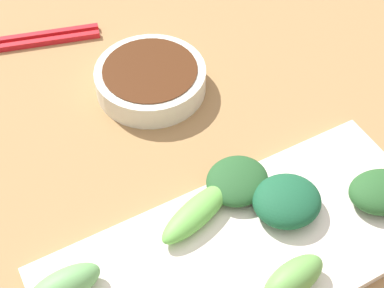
{
  "coord_description": "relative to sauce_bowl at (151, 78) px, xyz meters",
  "views": [
    {
      "loc": [
        0.3,
        -0.15,
        0.48
      ],
      "look_at": [
        -0.02,
        0.02,
        0.05
      ],
      "focal_mm": 50.33,
      "sensor_mm": 36.0,
      "label": 1
    }
  ],
  "objects": [
    {
      "name": "broccoli_stalk_3",
      "position": [
        0.19,
        -0.04,
        0.01
      ],
      "size": [
        0.06,
        0.09,
        0.02
      ],
      "primitive_type": "ellipsoid",
      "rotation": [
        0.0,
        0.0,
        0.32
      ],
      "color": "#66B64A",
      "rests_on": "serving_plate"
    },
    {
      "name": "broccoli_leafy_0",
      "position": [
        0.23,
        0.04,
        0.01
      ],
      "size": [
        0.07,
        0.08,
        0.03
      ],
      "primitive_type": "ellipsoid",
      "rotation": [
        0.0,
        0.0,
        -0.15
      ],
      "color": "#185333",
      "rests_on": "serving_plate"
    },
    {
      "name": "serving_plate",
      "position": [
        0.24,
        -0.02,
        -0.01
      ],
      "size": [
        0.16,
        0.39,
        0.01
      ],
      "primitive_type": "cube",
      "color": "silver",
      "rests_on": "tabletop"
    },
    {
      "name": "broccoli_leafy_6",
      "position": [
        0.26,
        0.13,
        0.01
      ],
      "size": [
        0.07,
        0.08,
        0.03
      ],
      "primitive_type": "ellipsoid",
      "rotation": [
        0.0,
        0.0,
        -0.28
      ],
      "color": "#255426",
      "rests_on": "serving_plate"
    },
    {
      "name": "broccoli_leafy_1",
      "position": [
        0.18,
        0.01,
        0.01
      ],
      "size": [
        0.07,
        0.08,
        0.02
      ],
      "primitive_type": "ellipsoid",
      "rotation": [
        0.0,
        0.0,
        0.22
      ],
      "color": "#235227",
      "rests_on": "serving_plate"
    },
    {
      "name": "chopsticks",
      "position": [
        -0.16,
        -0.13,
        -0.01
      ],
      "size": [
        0.08,
        0.23,
        0.01
      ],
      "rotation": [
        0.0,
        0.0,
        -0.27
      ],
      "color": "red",
      "rests_on": "tabletop"
    },
    {
      "name": "sauce_bowl",
      "position": [
        0.0,
        0.0,
        0.0
      ],
      "size": [
        0.13,
        0.13,
        0.03
      ],
      "color": "silver",
      "rests_on": "tabletop"
    },
    {
      "name": "broccoli_stalk_5",
      "position": [
        0.21,
        -0.18,
        0.01
      ],
      "size": [
        0.03,
        0.07,
        0.03
      ],
      "primitive_type": "ellipsoid",
      "rotation": [
        0.0,
        0.0,
        0.04
      ],
      "color": "#63A159",
      "rests_on": "serving_plate"
    },
    {
      "name": "broccoli_stalk_2",
      "position": [
        0.29,
        -0.0,
        0.01
      ],
      "size": [
        0.04,
        0.07,
        0.03
      ],
      "primitive_type": "ellipsoid",
      "rotation": [
        0.0,
        0.0,
        0.12
      ],
      "color": "#62A149",
      "rests_on": "serving_plate"
    },
    {
      "name": "tabletop",
      "position": [
        0.14,
        -0.03,
        -0.03
      ],
      "size": [
        2.1,
        2.1,
        0.02
      ],
      "primitive_type": "cube",
      "color": "#977346",
      "rests_on": "ground"
    }
  ]
}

